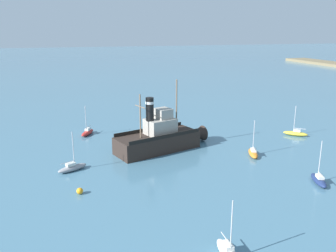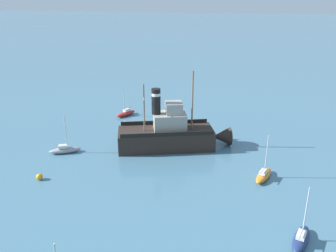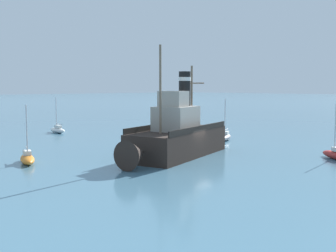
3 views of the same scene
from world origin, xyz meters
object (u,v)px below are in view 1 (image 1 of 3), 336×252
old_tugboat (161,138)px  sailboat_grey (72,167)px  mooring_buoy (80,191)px  sailboat_yellow (295,133)px  sailboat_white (228,252)px  sailboat_orange (253,153)px  sailboat_navy (319,180)px  sailboat_red (87,132)px

old_tugboat → sailboat_grey: bearing=-71.0°
old_tugboat → mooring_buoy: 16.46m
sailboat_yellow → mooring_buoy: bearing=-72.0°
sailboat_white → sailboat_orange: (-19.28, 13.30, 0.00)m
old_tugboat → sailboat_navy: bearing=40.3°
sailboat_grey → sailboat_orange: same height
sailboat_navy → sailboat_orange: bearing=-166.5°
sailboat_red → sailboat_navy: (26.93, 23.21, 0.00)m
sailboat_white → sailboat_navy: bearing=120.2°
sailboat_red → sailboat_white: 36.84m
sailboat_orange → mooring_buoy: size_ratio=7.06×
old_tugboat → sailboat_navy: size_ratio=3.01×
old_tugboat → sailboat_navy: (16.22, 13.75, -1.40)m
sailboat_red → sailboat_orange: (16.79, 20.78, 0.00)m
sailboat_orange → mooring_buoy: sailboat_orange is taller
sailboat_red → sailboat_yellow: bearing=72.0°
sailboat_yellow → sailboat_navy: bearing=-28.7°
sailboat_white → mooring_buoy: 17.48m
sailboat_navy → sailboat_orange: 10.42m
old_tugboat → sailboat_grey: 13.32m
mooring_buoy → old_tugboat: bearing=132.6°
old_tugboat → sailboat_navy: 21.32m
sailboat_red → mooring_buoy: (21.80, -2.61, -0.08)m
sailboat_red → sailboat_navy: 35.55m
old_tugboat → mooring_buoy: (11.10, -12.07, -1.48)m
sailboat_grey → sailboat_red: bearing=168.4°
sailboat_grey → sailboat_navy: bearing=65.6°
sailboat_yellow → sailboat_white: bearing=-44.0°
sailboat_navy → mooring_buoy: (-5.12, -25.82, -0.08)m
sailboat_yellow → mooring_buoy: (11.34, -34.83, -0.08)m
sailboat_red → sailboat_grey: (15.02, -3.07, 0.00)m
sailboat_grey → mooring_buoy: sailboat_grey is taller
sailboat_white → sailboat_red: bearing=-168.3°
sailboat_navy → sailboat_white: size_ratio=1.00×
sailboat_white → mooring_buoy: sailboat_white is taller
sailboat_grey → mooring_buoy: (6.78, 0.46, -0.08)m
sailboat_yellow → sailboat_orange: same height
old_tugboat → sailboat_red: size_ratio=3.01×
sailboat_navy → sailboat_white: same height
sailboat_white → sailboat_orange: bearing=145.4°
sailboat_yellow → mooring_buoy: size_ratio=7.06×
old_tugboat → sailboat_navy: old_tugboat is taller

